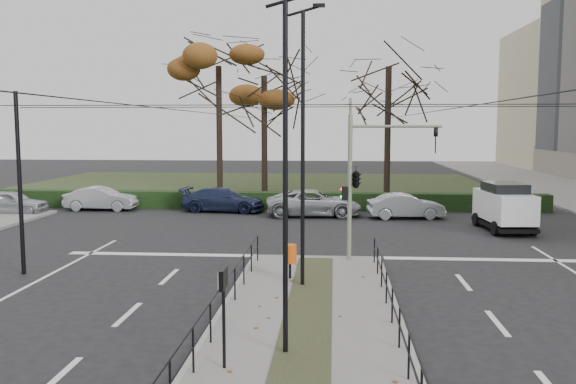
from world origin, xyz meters
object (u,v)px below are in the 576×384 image
object	(u,v)px
traffic_light	(358,176)
parked_car_fourth	(314,203)
streetlamp_median_far	(303,145)
bare_tree_near	(264,84)
litter_bin	(290,254)
parked_car_first	(11,202)
parked_car_fifth	(406,206)
info_panel	(223,290)
bare_tree_center	(389,76)
rust_tree	(219,66)
streetlamp_median_near	(286,175)
parked_car_second	(101,199)
parked_car_third	(223,200)
white_van	(504,206)

from	to	relation	value
traffic_light	parked_car_fourth	bearing A→B (deg)	99.63
streetlamp_median_far	bare_tree_near	distance (m)	27.13
litter_bin	parked_car_first	distance (m)	21.47
parked_car_fifth	info_panel	bearing A→B (deg)	158.13
litter_bin	bare_tree_near	xyz separation A→B (m)	(-3.75, 25.78, 6.99)
streetlamp_median_far	bare_tree_center	distance (m)	26.60
rust_tree	parked_car_fifth	size ratio (longest dim) A/B	2.99
bare_tree_near	parked_car_fifth	size ratio (longest dim) A/B	2.79
bare_tree_near	parked_car_fifth	bearing A→B (deg)	-53.29
streetlamp_median_near	parked_car_first	bearing A→B (deg)	130.30
streetlamp_median_far	bare_tree_center	size ratio (longest dim) A/B	0.69
bare_tree_center	parked_car_second	bearing A→B (deg)	-151.55
traffic_light	parked_car_third	distance (m)	14.84
streetlamp_median_far	parked_car_fourth	size ratio (longest dim) A/B	1.59
info_panel	parked_car_first	size ratio (longest dim) A/B	0.50
parked_car_first	parked_car_second	distance (m)	4.81
parked_car_fourth	rust_tree	distance (m)	16.09
parked_car_fourth	parked_car_fifth	size ratio (longest dim) A/B	1.29
bare_tree_near	parked_car_fifth	world-z (taller)	bare_tree_near
traffic_light	parked_car_first	size ratio (longest dim) A/B	1.28
white_van	bare_tree_near	xyz separation A→B (m)	(-13.05, 15.47, 6.71)
info_panel	streetlamp_median_near	size ratio (longest dim) A/B	0.27
white_van	bare_tree_center	world-z (taller)	bare_tree_center
parked_car_first	parked_car_second	size ratio (longest dim) A/B	0.97
litter_bin	rust_tree	bearing A→B (deg)	105.34
streetlamp_median_near	parked_car_fourth	bearing A→B (deg)	90.28
parked_car_first	info_panel	bearing A→B (deg)	-143.86
rust_tree	parked_car_second	bearing A→B (deg)	-116.84
rust_tree	bare_tree_center	distance (m)	12.24
parked_car_first	bare_tree_center	world-z (taller)	bare_tree_center
parked_car_second	bare_tree_center	xyz separation A→B (m)	(17.30, 9.38, 7.71)
litter_bin	info_panel	bearing A→B (deg)	-96.20
parked_car_fourth	parked_car_first	bearing A→B (deg)	89.75
bare_tree_near	white_van	bearing A→B (deg)	-49.86
litter_bin	streetlamp_median_far	distance (m)	3.53
traffic_light	bare_tree_center	world-z (taller)	bare_tree_center
streetlamp_median_near	bare_tree_center	xyz separation A→B (m)	(4.74, 31.36, 4.50)
parked_car_third	streetlamp_median_far	bearing A→B (deg)	-155.51
litter_bin	streetlamp_median_near	world-z (taller)	streetlamp_median_near
rust_tree	parked_car_fifth	xyz separation A→B (m)	(12.25, -11.98, -8.56)
parked_car_third	parked_car_fifth	size ratio (longest dim) A/B	1.19
litter_bin	parked_car_fourth	world-z (taller)	parked_car_fourth
litter_bin	bare_tree_near	bearing A→B (deg)	98.27
streetlamp_median_near	rust_tree	distance (m)	33.37
streetlamp_median_far	litter_bin	bearing A→B (deg)	119.88
parked_car_first	parked_car_third	xyz separation A→B (m)	(11.55, 2.00, 0.01)
rust_tree	parked_car_fifth	distance (m)	19.15
parked_car_third	parked_car_fifth	distance (m)	10.33
parked_car_first	bare_tree_center	size ratio (longest dim) A/B	0.34
white_van	info_panel	bearing A→B (deg)	-119.96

